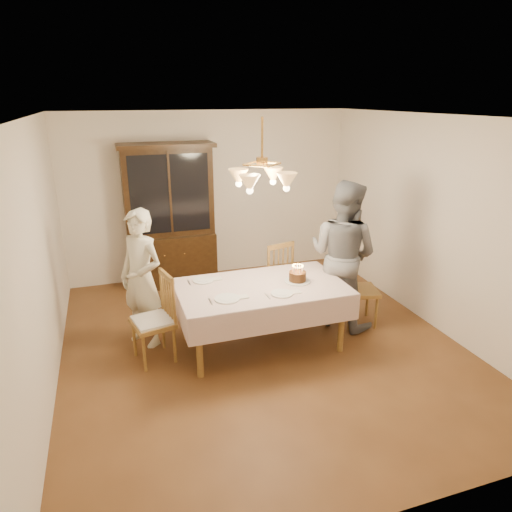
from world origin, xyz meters
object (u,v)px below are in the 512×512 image
object	(u,v)px
dining_table	(261,292)
china_hutch	(170,219)
elderly_woman	(142,279)
birthday_cake	(297,277)
chair_far_side	(273,279)

from	to	relation	value
dining_table	china_hutch	xyz separation A→B (m)	(-0.69, 2.25, 0.36)
dining_table	elderly_woman	bearing A→B (deg)	158.65
birthday_cake	chair_far_side	bearing A→B (deg)	88.31
chair_far_side	china_hutch	bearing A→B (deg)	129.59
china_hutch	birthday_cake	distance (m)	2.54
chair_far_side	dining_table	bearing A→B (deg)	-118.13
china_hutch	elderly_woman	xyz separation A→B (m)	(-0.59, -1.75, -0.23)
dining_table	elderly_woman	world-z (taller)	elderly_woman
chair_far_side	elderly_woman	xyz separation A→B (m)	(-1.74, -0.36, 0.37)
china_hutch	chair_far_side	world-z (taller)	china_hutch
china_hutch	elderly_woman	bearing A→B (deg)	-108.66
china_hutch	chair_far_side	size ratio (longest dim) A/B	2.16
dining_table	chair_far_side	world-z (taller)	chair_far_side
dining_table	birthday_cake	bearing A→B (deg)	-1.99
china_hutch	birthday_cake	xyz separation A→B (m)	(1.13, -2.27, -0.23)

